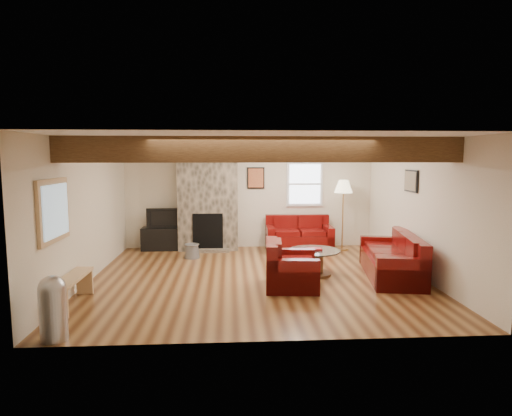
{
  "coord_description": "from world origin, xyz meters",
  "views": [
    {
      "loc": [
        -0.48,
        -7.64,
        2.2
      ],
      "look_at": [
        0.01,
        0.4,
        1.24
      ],
      "focal_mm": 30.0,
      "sensor_mm": 36.0,
      "label": 1
    }
  ],
  "objects": [
    {
      "name": "television",
      "position": [
        -2.04,
        2.53,
        0.77
      ],
      "size": [
        0.81,
        0.11,
        0.47
      ],
      "primitive_type": "imported",
      "color": "black",
      "rests_on": "tv_cabinet"
    },
    {
      "name": "armchair_red",
      "position": [
        0.55,
        -0.62,
        0.4
      ],
      "size": [
        0.94,
        1.05,
        0.79
      ],
      "primitive_type": null,
      "rotation": [
        0.0,
        0.0,
        1.48
      ],
      "color": "#47050A",
      "rests_on": "floor"
    },
    {
      "name": "oak_beam",
      "position": [
        0.0,
        -1.25,
        2.31
      ],
      "size": [
        6.0,
        0.36,
        0.38
      ],
      "primitive_type": "cube",
      "color": "#331E0F",
      "rests_on": "room"
    },
    {
      "name": "artwork_back",
      "position": [
        0.15,
        2.71,
        1.7
      ],
      "size": [
        0.42,
        0.06,
        0.52
      ],
      "primitive_type": null,
      "color": "black",
      "rests_on": "room"
    },
    {
      "name": "tv_cabinet",
      "position": [
        -2.04,
        2.53,
        0.27
      ],
      "size": [
        1.08,
        0.43,
        0.54
      ],
      "primitive_type": "cube",
      "color": "black",
      "rests_on": "floor"
    },
    {
      "name": "pedal_bin",
      "position": [
        -2.61,
        -2.55,
        0.4
      ],
      "size": [
        0.42,
        0.42,
        0.8
      ],
      "primitive_type": null,
      "rotation": [
        0.0,
        0.0,
        0.41
      ],
      "color": "#AFAFB4",
      "rests_on": "floor"
    },
    {
      "name": "ceiling_dome",
      "position": [
        0.9,
        0.9,
        2.44
      ],
      "size": [
        0.4,
        0.4,
        0.18
      ],
      "primitive_type": null,
      "color": "white",
      "rests_on": "room"
    },
    {
      "name": "loveseat",
      "position": [
        1.14,
        2.23,
        0.41
      ],
      "size": [
        1.55,
        0.92,
        0.81
      ],
      "primitive_type": null,
      "rotation": [
        0.0,
        0.0,
        -0.02
      ],
      "color": "#47050A",
      "rests_on": "floor"
    },
    {
      "name": "room",
      "position": [
        0.0,
        0.0,
        1.25
      ],
      "size": [
        8.0,
        8.0,
        8.0
      ],
      "color": "#552E16",
      "rests_on": "ground"
    },
    {
      "name": "artwork_right",
      "position": [
        2.96,
        0.3,
        1.75
      ],
      "size": [
        0.06,
        0.55,
        0.42
      ],
      "primitive_type": null,
      "color": "black",
      "rests_on": "room"
    },
    {
      "name": "floor_lamp",
      "position": [
        2.19,
        2.26,
        1.43
      ],
      "size": [
        0.43,
        0.43,
        1.67
      ],
      "color": "tan",
      "rests_on": "floor"
    },
    {
      "name": "coffee_table",
      "position": [
        1.09,
        0.14,
        0.24
      ],
      "size": [
        0.96,
        0.96,
        0.5
      ],
      "color": "#462D16",
      "rests_on": "floor"
    },
    {
      "name": "chimney_breast",
      "position": [
        -1.0,
        2.49,
        1.22
      ],
      "size": [
        1.4,
        0.67,
        2.5
      ],
      "color": "#3A362D",
      "rests_on": "floor"
    },
    {
      "name": "back_window",
      "position": [
        1.35,
        2.71,
        1.55
      ],
      "size": [
        0.9,
        0.08,
        1.1
      ],
      "primitive_type": null,
      "color": "silver",
      "rests_on": "room"
    },
    {
      "name": "coal_bucket",
      "position": [
        -1.32,
        1.63,
        0.16
      ],
      "size": [
        0.34,
        0.34,
        0.32
      ],
      "primitive_type": null,
      "color": "slate",
      "rests_on": "floor"
    },
    {
      "name": "pine_bench",
      "position": [
        -2.83,
        -1.32,
        0.22
      ],
      "size": [
        0.27,
        1.16,
        0.44
      ],
      "primitive_type": null,
      "color": "tan",
      "rests_on": "floor"
    },
    {
      "name": "sofa_three",
      "position": [
        2.48,
        -0.09,
        0.4
      ],
      "size": [
        1.18,
        2.16,
        0.79
      ],
      "primitive_type": null,
      "rotation": [
        0.0,
        0.0,
        -1.74
      ],
      "color": "#47050A",
      "rests_on": "floor"
    },
    {
      "name": "hatch_window",
      "position": [
        -2.96,
        -1.5,
        1.45
      ],
      "size": [
        0.08,
        1.0,
        0.9
      ],
      "primitive_type": null,
      "color": "tan",
      "rests_on": "room"
    }
  ]
}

